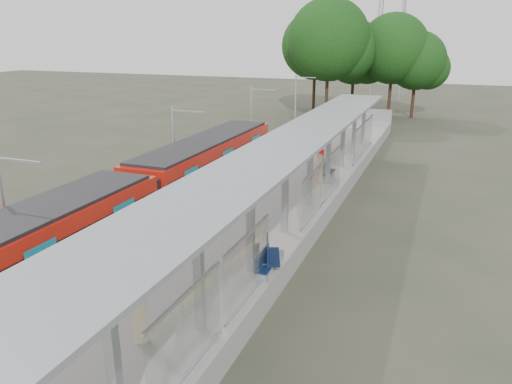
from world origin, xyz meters
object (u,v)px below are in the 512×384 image
bench_near (265,263)px  bench_mid (271,254)px  litter_bin (253,253)px  train (136,203)px  info_pillar_far (320,168)px  bench_far (327,170)px  info_pillar_near (140,317)px

bench_near → bench_mid: 0.65m
litter_bin → train: bearing=163.3°
bench_mid → info_pillar_far: bearing=74.7°
bench_far → info_pillar_far: bearing=-112.4°
info_pillar_far → litter_bin: info_pillar_far is taller
train → info_pillar_near: bearing=-55.4°
bench_near → bench_mid: bench_mid is taller
bench_far → info_pillar_near: size_ratio=0.89×
train → info_pillar_far: 11.41m
bench_far → info_pillar_far: (-0.29, -0.65, 0.30)m
info_pillar_near → train: bearing=130.7°
bench_near → bench_mid: bearing=89.8°
bench_far → info_pillar_near: (-1.09, -17.94, 0.20)m
bench_far → info_pillar_far: size_ratio=0.79×
info_pillar_near → bench_far: bearing=92.7°
info_pillar_near → litter_bin: (1.16, 5.68, -0.29)m
bench_far → info_pillar_far: 0.78m
bench_near → info_pillar_far: (-1.09, 12.31, 0.34)m
train → litter_bin: 6.70m
train → info_pillar_far: bearing=58.1°
bench_near → bench_far: (-0.80, 12.97, 0.05)m
info_pillar_near → bench_near: bearing=75.4°
bench_near → litter_bin: size_ratio=1.51×
litter_bin → info_pillar_near: bearing=-101.6°
bench_near → info_pillar_near: info_pillar_near is taller
bench_near → info_pillar_far: 12.36m
bench_mid → bench_far: size_ratio=1.07×
bench_near → train: bearing=158.6°
bench_far → bench_mid: bearing=-84.7°
bench_far → info_pillar_near: 17.98m
litter_bin → bench_near: bearing=-44.4°
bench_far → train: bearing=-119.7°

